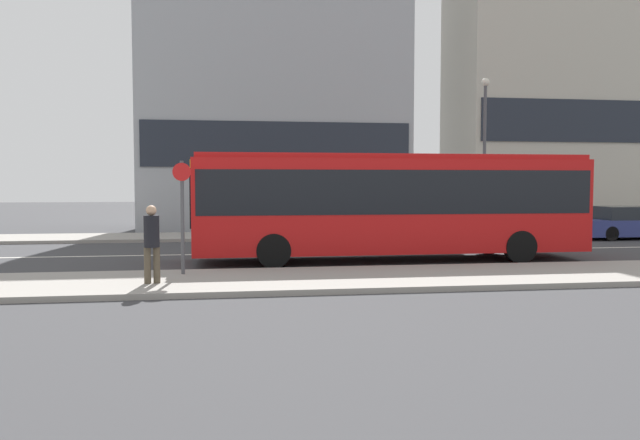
# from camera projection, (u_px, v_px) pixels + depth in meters

# --- Properties ---
(ground_plane) EXTENTS (120.00, 120.00, 0.00)m
(ground_plane) POSITION_uv_depth(u_px,v_px,m) (301.00, 253.00, 21.02)
(ground_plane) COLOR #3A3A3D
(sidewalk_near) EXTENTS (44.00, 3.50, 0.13)m
(sidewalk_near) POSITION_uv_depth(u_px,v_px,m) (332.00, 279.00, 14.85)
(sidewalk_near) COLOR gray
(sidewalk_near) RESTS_ON ground_plane
(sidewalk_far) EXTENTS (44.00, 3.50, 0.13)m
(sidewalk_far) POSITION_uv_depth(u_px,v_px,m) (284.00, 236.00, 27.19)
(sidewalk_far) COLOR gray
(sidewalk_far) RESTS_ON ground_plane
(lane_centerline) EXTENTS (41.80, 0.16, 0.01)m
(lane_centerline) POSITION_uv_depth(u_px,v_px,m) (301.00, 253.00, 21.02)
(lane_centerline) COLOR silver
(lane_centerline) RESTS_ON ground_plane
(apartment_block_left_tower) EXTENTS (13.57, 5.21, 15.37)m
(apartment_block_left_tower) POSITION_uv_depth(u_px,v_px,m) (274.00, 81.00, 32.48)
(apartment_block_left_tower) COLOR #9EA3A8
(apartment_block_left_tower) RESTS_ON ground_plane
(apartment_block_right_tower) EXTENTS (13.02, 5.48, 20.32)m
(apartment_block_right_tower) POSITION_uv_depth(u_px,v_px,m) (569.00, 44.00, 34.92)
(apartment_block_right_tower) COLOR #B7B2A3
(apartment_block_right_tower) RESTS_ON ground_plane
(city_bus) EXTENTS (11.76, 2.58, 3.20)m
(city_bus) POSITION_uv_depth(u_px,v_px,m) (390.00, 200.00, 18.86)
(city_bus) COLOR red
(city_bus) RESTS_ON ground_plane
(parked_car_0) EXTENTS (4.67, 1.84, 1.37)m
(parked_car_0) POSITION_uv_depth(u_px,v_px,m) (630.00, 223.00, 26.33)
(parked_car_0) COLOR navy
(parked_car_0) RESTS_ON ground_plane
(pedestrian_near_stop) EXTENTS (0.35, 0.34, 1.73)m
(pedestrian_near_stop) POSITION_uv_depth(u_px,v_px,m) (152.00, 239.00, 13.76)
(pedestrian_near_stop) COLOR #4C4233
(pedestrian_near_stop) RESTS_ON sidewalk_near
(bus_stop_sign) EXTENTS (0.44, 0.12, 2.76)m
(bus_stop_sign) POSITION_uv_depth(u_px,v_px,m) (182.00, 208.00, 15.14)
(bus_stop_sign) COLOR #4C4C51
(bus_stop_sign) RESTS_ON sidewalk_near
(street_lamp) EXTENTS (0.36, 0.36, 6.82)m
(street_lamp) POSITION_uv_depth(u_px,v_px,m) (485.00, 139.00, 27.42)
(street_lamp) COLOR #4C4C51
(street_lamp) RESTS_ON sidewalk_far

